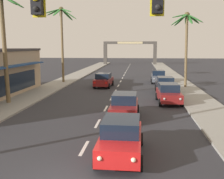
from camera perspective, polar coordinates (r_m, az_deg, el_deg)
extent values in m
cube|color=gray|center=(29.70, 15.67, -0.75)|extent=(3.20, 110.00, 0.14)
cube|color=gray|center=(31.02, -14.00, -0.28)|extent=(3.20, 110.00, 0.14)
cube|color=silver|center=(13.69, -5.71, -11.83)|extent=(0.16, 2.00, 0.01)
cube|color=silver|center=(17.76, -2.96, -6.95)|extent=(0.16, 2.00, 0.01)
cube|color=silver|center=(21.93, -1.27, -3.89)|extent=(0.16, 2.00, 0.01)
cube|color=silver|center=(26.16, -0.13, -1.82)|extent=(0.16, 2.00, 0.01)
cube|color=silver|center=(30.42, 0.69, -0.32)|extent=(0.16, 2.00, 0.01)
cube|color=silver|center=(34.70, 1.30, 0.81)|extent=(0.16, 2.00, 0.01)
cube|color=silver|center=(39.00, 1.79, 1.68)|extent=(0.16, 2.00, 0.01)
cube|color=silver|center=(43.30, 2.17, 2.39)|extent=(0.16, 2.00, 0.01)
cube|color=silver|center=(47.61, 2.49, 2.97)|extent=(0.16, 2.00, 0.01)
cube|color=silver|center=(51.93, 2.75, 3.45)|extent=(0.16, 2.00, 0.01)
cube|color=silver|center=(56.25, 2.98, 3.86)|extent=(0.16, 2.00, 0.01)
cube|color=silver|center=(60.57, 3.17, 4.21)|extent=(0.16, 2.00, 0.01)
cube|color=silver|center=(64.90, 3.34, 4.51)|extent=(0.16, 2.00, 0.01)
cube|color=silver|center=(69.23, 3.48, 4.77)|extent=(0.16, 2.00, 0.01)
cube|color=silver|center=(73.55, 3.61, 5.01)|extent=(0.16, 2.00, 0.01)
cube|color=silver|center=(77.89, 3.73, 5.21)|extent=(0.16, 2.00, 0.01)
sphere|color=black|center=(8.38, 9.35, 16.31)|extent=(0.17, 0.17, 0.17)
sphere|color=black|center=(8.93, -15.39, 15.65)|extent=(0.17, 0.17, 0.17)
cube|color=yellow|center=(9.25, -14.77, 17.30)|extent=(0.42, 0.03, 1.04)
cube|color=red|center=(12.47, 1.83, -10.58)|extent=(1.80, 4.32, 0.72)
cube|color=black|center=(12.41, 1.90, -7.39)|extent=(1.62, 2.22, 0.64)
cylinder|color=black|center=(11.25, 5.78, -14.81)|extent=(0.23, 0.64, 0.64)
cylinder|color=black|center=(11.39, -3.22, -14.48)|extent=(0.23, 0.64, 0.64)
cylinder|color=black|center=(13.90, 5.88, -10.13)|extent=(0.23, 0.64, 0.64)
cylinder|color=black|center=(14.01, -1.29, -9.93)|extent=(0.23, 0.64, 0.64)
sphere|color=#F9EFC6|center=(10.39, 4.41, -14.21)|extent=(0.18, 0.18, 0.18)
sphere|color=#F9EFC6|center=(10.50, -2.58, -13.95)|extent=(0.18, 0.18, 0.18)
cube|color=red|center=(14.47, 5.13, -7.44)|extent=(0.24, 0.06, 0.20)
cube|color=red|center=(14.55, -0.12, -7.32)|extent=(0.24, 0.06, 0.20)
cube|color=maroon|center=(18.94, 2.56, -3.84)|extent=(1.80, 4.32, 0.72)
cube|color=black|center=(18.95, 2.61, -1.74)|extent=(1.62, 2.22, 0.64)
cylinder|color=black|center=(17.61, 5.08, -6.04)|extent=(0.23, 0.64, 0.64)
cylinder|color=black|center=(17.72, -0.54, -5.91)|extent=(0.23, 0.64, 0.64)
cylinder|color=black|center=(20.37, 5.24, -4.01)|extent=(0.23, 0.64, 0.64)
cylinder|color=black|center=(20.47, 0.39, -3.91)|extent=(0.23, 0.64, 0.64)
sphere|color=#F9EFC6|center=(16.78, 4.22, -5.23)|extent=(0.18, 0.18, 0.18)
sphere|color=#F9EFC6|center=(16.87, -0.02, -5.13)|extent=(0.18, 0.18, 0.18)
cube|color=red|center=(21.00, 4.74, -2.33)|extent=(0.24, 0.06, 0.20)
cube|color=red|center=(21.07, 1.14, -2.26)|extent=(0.24, 0.06, 0.20)
cube|color=maroon|center=(33.49, -1.71, 1.68)|extent=(2.00, 4.39, 0.72)
cube|color=black|center=(33.27, -1.76, 2.81)|extent=(1.72, 2.29, 0.64)
cylinder|color=black|center=(35.08, -2.67, 1.40)|extent=(0.26, 0.65, 0.64)
cylinder|color=black|center=(34.78, 0.12, 1.35)|extent=(0.26, 0.65, 0.64)
cylinder|color=black|center=(32.33, -3.66, 0.77)|extent=(0.26, 0.65, 0.64)
cylinder|color=black|center=(32.01, -0.65, 0.70)|extent=(0.26, 0.65, 0.64)
sphere|color=#B2B2AD|center=(35.71, -2.05, 2.25)|extent=(0.18, 0.18, 0.18)
sphere|color=#B2B2AD|center=(35.50, -0.08, 2.22)|extent=(0.18, 0.18, 0.18)
cube|color=red|center=(31.51, -3.60, 1.40)|extent=(0.24, 0.07, 0.20)
cube|color=red|center=(31.25, -1.24, 1.36)|extent=(0.24, 0.07, 0.20)
cube|color=maroon|center=(24.41, 11.53, -1.15)|extent=(1.90, 4.36, 0.72)
cube|color=black|center=(24.45, 11.53, 0.48)|extent=(1.67, 2.25, 0.64)
cylinder|color=black|center=(23.23, 14.08, -2.64)|extent=(0.24, 0.65, 0.64)
cylinder|color=black|center=(22.98, 9.84, -2.63)|extent=(0.24, 0.65, 0.64)
cylinder|color=black|center=(25.98, 12.97, -1.41)|extent=(0.24, 0.65, 0.64)
cylinder|color=black|center=(25.76, 9.18, -1.39)|extent=(0.24, 0.65, 0.64)
sphere|color=#B2B2AD|center=(22.38, 13.85, -1.92)|extent=(0.18, 0.18, 0.18)
sphere|color=#B2B2AD|center=(22.20, 10.70, -1.90)|extent=(0.18, 0.18, 0.18)
cube|color=red|center=(26.60, 12.32, -0.15)|extent=(0.24, 0.07, 0.20)
cube|color=red|center=(26.43, 9.49, -0.13)|extent=(0.24, 0.07, 0.20)
cube|color=#4C515B|center=(37.97, 9.48, 2.40)|extent=(1.85, 4.34, 0.72)
cube|color=black|center=(38.05, 9.49, 3.45)|extent=(1.64, 2.23, 0.64)
cylinder|color=black|center=(36.66, 10.91, 1.57)|extent=(0.23, 0.64, 0.64)
cylinder|color=black|center=(36.57, 8.21, 1.63)|extent=(0.23, 0.64, 0.64)
cylinder|color=black|center=(39.47, 10.62, 2.09)|extent=(0.23, 0.64, 0.64)
cylinder|color=black|center=(39.39, 8.12, 2.13)|extent=(0.23, 0.64, 0.64)
sphere|color=#B2B2AD|center=(35.84, 10.63, 2.13)|extent=(0.18, 0.18, 0.18)
sphere|color=#B2B2AD|center=(35.78, 8.64, 2.17)|extent=(0.18, 0.18, 0.18)
cube|color=red|center=(40.14, 10.28, 2.87)|extent=(0.24, 0.06, 0.20)
cube|color=red|center=(40.08, 8.40, 2.90)|extent=(0.24, 0.06, 0.20)
cube|color=black|center=(29.68, 10.86, 0.61)|extent=(1.81, 4.32, 0.72)
cube|color=black|center=(29.74, 10.87, 1.95)|extent=(1.63, 2.22, 0.64)
cylinder|color=black|center=(28.44, 12.85, -0.54)|extent=(0.23, 0.64, 0.64)
cylinder|color=black|center=(28.26, 9.39, -0.50)|extent=(0.23, 0.64, 0.64)
cylinder|color=black|center=(31.22, 12.15, 0.30)|extent=(0.23, 0.64, 0.64)
cylinder|color=black|center=(31.05, 8.99, 0.35)|extent=(0.23, 0.64, 0.64)
sphere|color=#B2B2AD|center=(27.61, 12.60, 0.12)|extent=(0.18, 0.18, 0.18)
sphere|color=#B2B2AD|center=(27.47, 10.03, 0.15)|extent=(0.18, 0.18, 0.18)
cube|color=red|center=(31.86, 11.65, 1.32)|extent=(0.24, 0.06, 0.20)
cube|color=red|center=(31.74, 9.28, 1.36)|extent=(0.24, 0.06, 0.20)
cylinder|color=brown|center=(24.73, -21.12, 7.31)|extent=(0.52, 0.35, 8.87)
ellipsoid|color=#2D702D|center=(24.75, -19.86, 16.71)|extent=(1.85, 0.60, 1.17)
ellipsoid|color=#2D702D|center=(25.12, -19.72, 16.67)|extent=(1.80, 1.30, 1.09)
ellipsoid|color=#2D702D|center=(25.77, -20.30, 16.85)|extent=(0.96, 2.02, 0.73)
cylinder|color=brown|center=(37.68, -10.15, 8.59)|extent=(0.36, 0.30, 9.57)
ellipsoid|color=#2D702D|center=(37.45, -8.86, 15.06)|extent=(2.26, 0.82, 1.49)
ellipsoid|color=#2D702D|center=(38.72, -9.22, 14.89)|extent=(1.40, 2.19, 1.43)
ellipsoid|color=#2D702D|center=(39.12, -10.41, 15.08)|extent=(1.08, 2.44, 1.05)
ellipsoid|color=#2D702D|center=(38.73, -11.83, 15.26)|extent=(2.43, 1.37, 0.85)
ellipsoid|color=#2D702D|center=(38.05, -12.29, 15.38)|extent=(2.52, 0.91, 0.84)
ellipsoid|color=#2D702D|center=(36.91, -11.20, 15.28)|extent=(0.82, 2.38, 1.26)
ellipsoid|color=#2D702D|center=(36.90, -9.39, 15.73)|extent=(2.08, 2.03, 0.76)
sphere|color=#4C4223|center=(37.99, -10.40, 15.90)|extent=(0.60, 0.60, 0.60)
cylinder|color=brown|center=(33.61, 14.95, 7.41)|extent=(0.43, 0.30, 8.37)
ellipsoid|color=#2D702D|center=(34.11, 16.68, 13.79)|extent=(2.05, 0.81, 1.04)
ellipsoid|color=#2D702D|center=(34.40, 16.31, 13.70)|extent=(1.88, 1.42, 1.11)
ellipsoid|color=#2D702D|center=(34.67, 15.05, 13.64)|extent=(0.65, 1.98, 1.19)
ellipsoid|color=#2D702D|center=(34.28, 13.87, 13.62)|extent=(1.58, 1.62, 1.33)
ellipsoid|color=#2D702D|center=(33.80, 13.54, 13.71)|extent=(1.90, 0.79, 1.33)
ellipsoid|color=#2D702D|center=(33.11, 13.69, 14.46)|extent=(2.03, 1.45, 0.61)
ellipsoid|color=#2D702D|center=(32.77, 14.63, 14.39)|extent=(1.24, 2.09, 0.72)
ellipsoid|color=#2D702D|center=(32.90, 15.61, 13.77)|extent=(0.71, 1.90, 1.33)
ellipsoid|color=#2D702D|center=(33.28, 16.57, 13.86)|extent=(1.79, 1.56, 1.12)
sphere|color=#4C4223|center=(33.79, 15.13, 14.60)|extent=(0.60, 0.60, 0.60)
cube|color=navy|center=(25.40, -21.21, 4.24)|extent=(1.00, 16.74, 0.12)
cube|color=black|center=(25.76, -21.86, 0.53)|extent=(0.06, 15.75, 1.80)
cube|color=#423D38|center=(76.44, -1.37, 7.23)|extent=(0.90, 0.90, 5.51)
cube|color=#423D38|center=(75.99, 8.80, 7.12)|extent=(0.90, 0.90, 5.51)
cube|color=#423D38|center=(75.90, 3.72, 9.55)|extent=(14.32, 0.60, 0.70)
cube|color=tan|center=(75.58, 3.71, 9.55)|extent=(6.71, 0.08, 0.56)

